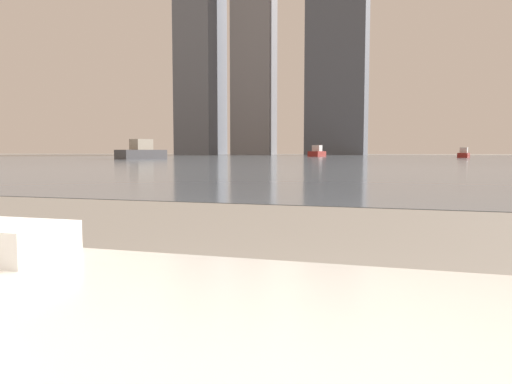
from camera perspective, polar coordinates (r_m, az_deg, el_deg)
towel_stack at (r=1.32m, az=-26.97°, el=-4.96°), size 0.28×0.22×0.08m
harbor_water at (r=62.14m, az=16.05°, el=3.75°), size 180.00×110.00×0.01m
harbor_boat_0 at (r=68.27m, az=22.65°, el=4.02°), size 1.84×3.60×1.29m
harbor_boat_3 at (r=77.34m, az=7.00°, el=4.50°), size 2.13×4.80×1.74m
harbor_boat_4 at (r=52.75m, az=-12.96°, el=4.47°), size 3.60×5.75×2.04m
skyline_tower_0 at (r=131.27m, az=-6.35°, el=16.92°), size 9.29×13.05×57.45m
skyline_tower_1 at (r=126.69m, az=-0.24°, el=17.56°), size 9.86×7.35×58.15m
skyline_tower_2 at (r=120.82m, az=9.36°, el=14.11°), size 13.27×13.04×41.52m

